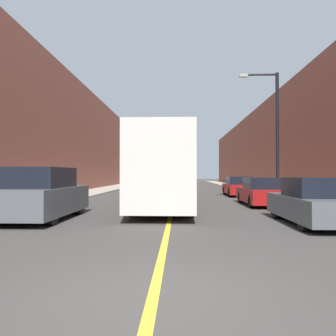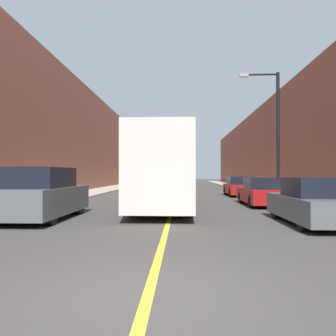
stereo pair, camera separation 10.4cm
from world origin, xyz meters
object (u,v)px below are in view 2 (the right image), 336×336
Objects in this scene: car_right_far at (240,187)px; parked_suv_left at (43,195)px; car_right_near at (313,203)px; car_right_mid at (262,193)px; street_lamp_right at (275,128)px; bus at (165,169)px.

parked_suv_left is at bearing -125.91° from car_right_far.
car_right_near is at bearing -90.18° from car_right_far.
car_right_mid is at bearing -90.81° from car_right_far.
street_lamp_right is at bearing 36.30° from parked_suv_left.
street_lamp_right is (6.31, 3.62, 2.52)m from bus.
parked_suv_left is at bearing 174.80° from car_right_near.
bus is 10.29m from car_right_far.
street_lamp_right is (1.28, 2.12, 3.72)m from car_right_mid.
car_right_near is 0.59× the size of street_lamp_right.
bus reaches higher than car_right_near.
car_right_mid is 7.34m from car_right_far.
bus is 1.40× the size of street_lamp_right.
parked_suv_left is 10.90m from car_right_mid.
car_right_far is at bearing 89.82° from car_right_near.
car_right_near is (5.09, -5.02, -1.18)m from bus.
car_right_mid reaches higher than car_right_far.
parked_suv_left is (-4.28, -4.16, -1.00)m from bus.
car_right_near is 0.97× the size of car_right_mid.
car_right_near is 0.98× the size of car_right_far.
parked_suv_left is at bearing -148.70° from car_right_mid.
street_lamp_right reaches higher than car_right_near.
bus reaches higher than car_right_mid.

